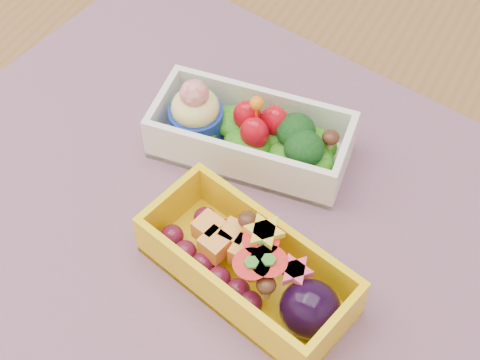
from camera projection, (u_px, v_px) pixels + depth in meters
The scene contains 4 objects.
table at pixel (226, 295), 0.68m from camera, with size 1.20×0.80×0.75m.
placemat at pixel (229, 209), 0.62m from camera, with size 0.55×0.43×0.00m, color gray.
bento_white at pixel (250, 134), 0.63m from camera, with size 0.18×0.10×0.07m.
bento_yellow at pixel (251, 268), 0.55m from camera, with size 0.18×0.11×0.06m.
Camera 1 is at (0.17, -0.28, 1.26)m, focal length 55.06 mm.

